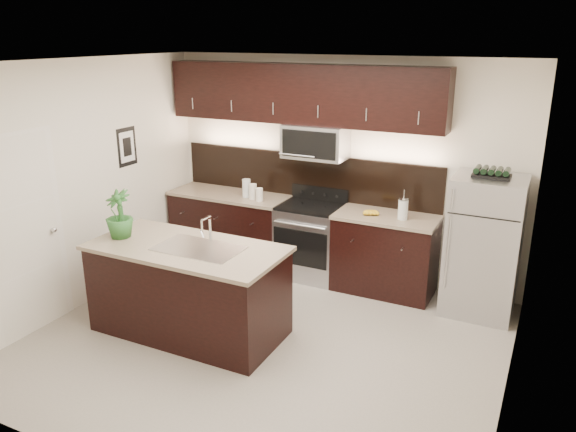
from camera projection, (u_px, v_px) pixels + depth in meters
The scene contains 12 objects.
ground at pixel (264, 342), 5.61m from camera, with size 4.50×4.50×0.00m, color gray.
room_walls at pixel (249, 177), 5.09m from camera, with size 4.52×4.02×2.71m.
counter_run at pixel (296, 238), 7.09m from camera, with size 3.51×0.65×0.94m.
upper_fixtures at pixel (303, 103), 6.69m from camera, with size 3.49×0.40×1.66m.
island at pixel (189, 289), 5.67m from camera, with size 1.96×0.96×0.94m.
sink_faucet at pixel (199, 247), 5.47m from camera, with size 0.84×0.50×0.28m.
refrigerator at pixel (483, 246), 6.01m from camera, with size 0.74×0.67×1.53m, color #B2B2B7.
wine_rack at pixel (492, 173), 5.75m from camera, with size 0.38×0.23×0.09m.
plant at pixel (119, 214), 5.70m from camera, with size 0.28×0.28×0.50m, color #275D25.
canisters at pixel (251, 191), 7.09m from camera, with size 0.33×0.18×0.23m.
french_press at pixel (403, 208), 6.30m from camera, with size 0.12×0.12×0.33m.
bananas at pixel (366, 212), 6.48m from camera, with size 0.19×0.15×0.06m, color gold.
Camera 1 is at (2.39, -4.32, 2.95)m, focal length 35.00 mm.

